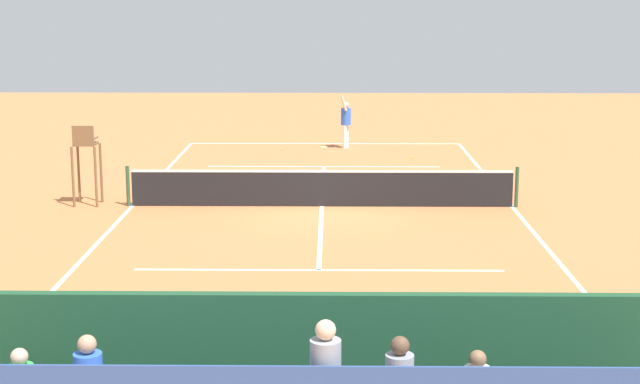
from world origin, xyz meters
name	(u,v)px	position (x,y,z in m)	size (l,w,h in m)	color
ground_plane	(322,206)	(0.00, 0.00, 0.00)	(60.00, 60.00, 0.00)	#D17542
court_line_markings	(322,206)	(0.00, -0.04, 0.00)	(10.10, 22.20, 0.01)	white
tennis_net	(322,188)	(0.00, 0.00, 0.50)	(10.30, 0.10, 1.07)	black
backdrop_wall	(310,373)	(0.00, 14.00, 1.00)	(18.00, 0.16, 2.00)	#1E4C2D
umpire_chair	(86,156)	(6.20, -0.09, 1.31)	(0.67, 0.67, 2.14)	brown
tennis_player	(346,120)	(-0.76, -9.96, 1.02)	(0.46, 0.56, 1.93)	white
tennis_racket	(324,147)	(0.02, -10.08, 0.01)	(0.58, 0.36, 0.03)	black
tennis_ball_near	(282,149)	(1.54, -9.42, 0.03)	(0.07, 0.07, 0.07)	#CCDB33
tennis_ball_far	(413,157)	(-3.01, -7.74, 0.03)	(0.07, 0.07, 0.07)	#CCDB33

